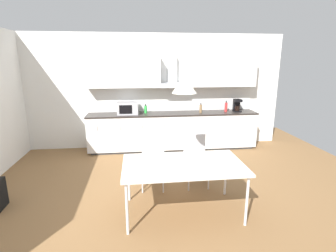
{
  "coord_description": "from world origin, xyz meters",
  "views": [
    {
      "loc": [
        -0.22,
        -3.72,
        2.12
      ],
      "look_at": [
        0.3,
        0.67,
        1.0
      ],
      "focal_mm": 28.0,
      "sensor_mm": 36.0,
      "label": 1
    }
  ],
  "objects_px": {
    "bottle_green": "(146,109)",
    "dining_table": "(183,166)",
    "pendant_lamp": "(184,85)",
    "bottle_brown": "(201,108)",
    "microwave": "(128,108)",
    "coffee_maker": "(237,105)",
    "bottle_red": "(226,107)",
    "chair_far_left": "(153,157)",
    "chair_far_right": "(195,155)"
  },
  "relations": [
    {
      "from": "bottle_red",
      "to": "bottle_green",
      "type": "height_order",
      "value": "bottle_red"
    },
    {
      "from": "pendant_lamp",
      "to": "chair_far_right",
      "type": "bearing_deg",
      "value": 66.66
    },
    {
      "from": "coffee_maker",
      "to": "chair_far_right",
      "type": "distance_m",
      "value": 2.48
    },
    {
      "from": "bottle_green",
      "to": "dining_table",
      "type": "relative_size",
      "value": 0.13
    },
    {
      "from": "bottle_green",
      "to": "chair_far_right",
      "type": "relative_size",
      "value": 0.25
    },
    {
      "from": "bottle_green",
      "to": "bottle_red",
      "type": "bearing_deg",
      "value": -0.99
    },
    {
      "from": "bottle_brown",
      "to": "chair_far_left",
      "type": "height_order",
      "value": "bottle_brown"
    },
    {
      "from": "bottle_red",
      "to": "bottle_brown",
      "type": "height_order",
      "value": "bottle_red"
    },
    {
      "from": "bottle_red",
      "to": "chair_far_right",
      "type": "bearing_deg",
      "value": -121.38
    },
    {
      "from": "bottle_green",
      "to": "pendant_lamp",
      "type": "distance_m",
      "value": 2.98
    },
    {
      "from": "microwave",
      "to": "bottle_green",
      "type": "distance_m",
      "value": 0.43
    },
    {
      "from": "chair_far_left",
      "to": "bottle_brown",
      "type": "bearing_deg",
      "value": 55.89
    },
    {
      "from": "bottle_green",
      "to": "pendant_lamp",
      "type": "xyz_separation_m",
      "value": [
        0.41,
        -2.83,
        0.83
      ]
    },
    {
      "from": "bottle_brown",
      "to": "microwave",
      "type": "bearing_deg",
      "value": 178.61
    },
    {
      "from": "pendant_lamp",
      "to": "coffee_maker",
      "type": "bearing_deg",
      "value": 56.83
    },
    {
      "from": "coffee_maker",
      "to": "bottle_red",
      "type": "distance_m",
      "value": 0.28
    },
    {
      "from": "bottle_red",
      "to": "chair_far_right",
      "type": "relative_size",
      "value": 0.3
    },
    {
      "from": "coffee_maker",
      "to": "bottle_brown",
      "type": "xyz_separation_m",
      "value": [
        -0.92,
        -0.07,
        -0.05
      ]
    },
    {
      "from": "bottle_red",
      "to": "chair_far_right",
      "type": "xyz_separation_m",
      "value": [
        -1.18,
        -1.94,
        -0.47
      ]
    },
    {
      "from": "coffee_maker",
      "to": "bottle_brown",
      "type": "relative_size",
      "value": 1.28
    },
    {
      "from": "bottle_red",
      "to": "chair_far_left",
      "type": "height_order",
      "value": "bottle_red"
    },
    {
      "from": "bottle_green",
      "to": "dining_table",
      "type": "distance_m",
      "value": 2.87
    },
    {
      "from": "coffee_maker",
      "to": "pendant_lamp",
      "type": "height_order",
      "value": "pendant_lamp"
    },
    {
      "from": "bottle_red",
      "to": "bottle_green",
      "type": "bearing_deg",
      "value": 179.01
    },
    {
      "from": "chair_far_left",
      "to": "bottle_red",
      "type": "bearing_deg",
      "value": 45.37
    },
    {
      "from": "bottle_brown",
      "to": "chair_far_left",
      "type": "distance_m",
      "value": 2.31
    },
    {
      "from": "bottle_red",
      "to": "pendant_lamp",
      "type": "distance_m",
      "value": 3.3
    },
    {
      "from": "chair_far_right",
      "to": "bottle_red",
      "type": "bearing_deg",
      "value": 58.62
    },
    {
      "from": "coffee_maker",
      "to": "chair_far_left",
      "type": "height_order",
      "value": "coffee_maker"
    },
    {
      "from": "microwave",
      "to": "chair_far_right",
      "type": "height_order",
      "value": "microwave"
    },
    {
      "from": "coffee_maker",
      "to": "chair_far_left",
      "type": "xyz_separation_m",
      "value": [
        -2.19,
        -1.94,
        -0.51
      ]
    },
    {
      "from": "bottle_green",
      "to": "chair_far_right",
      "type": "height_order",
      "value": "bottle_green"
    },
    {
      "from": "bottle_brown",
      "to": "dining_table",
      "type": "height_order",
      "value": "bottle_brown"
    },
    {
      "from": "bottle_brown",
      "to": "chair_far_right",
      "type": "bearing_deg",
      "value": -105.98
    },
    {
      "from": "microwave",
      "to": "bottle_red",
      "type": "height_order",
      "value": "microwave"
    },
    {
      "from": "microwave",
      "to": "pendant_lamp",
      "type": "height_order",
      "value": "pendant_lamp"
    },
    {
      "from": "bottle_red",
      "to": "pendant_lamp",
      "type": "bearing_deg",
      "value": -119.05
    },
    {
      "from": "microwave",
      "to": "pendant_lamp",
      "type": "distance_m",
      "value": 3.0
    },
    {
      "from": "bottle_brown",
      "to": "bottle_green",
      "type": "height_order",
      "value": "bottle_brown"
    },
    {
      "from": "microwave",
      "to": "dining_table",
      "type": "distance_m",
      "value": 2.91
    },
    {
      "from": "chair_far_left",
      "to": "pendant_lamp",
      "type": "relative_size",
      "value": 2.72
    },
    {
      "from": "microwave",
      "to": "chair_far_left",
      "type": "relative_size",
      "value": 0.55
    },
    {
      "from": "pendant_lamp",
      "to": "bottle_brown",
      "type": "bearing_deg",
      "value": 71.64
    },
    {
      "from": "microwave",
      "to": "pendant_lamp",
      "type": "relative_size",
      "value": 1.5
    },
    {
      "from": "dining_table",
      "to": "chair_far_left",
      "type": "height_order",
      "value": "chair_far_left"
    },
    {
      "from": "coffee_maker",
      "to": "bottle_red",
      "type": "xyz_separation_m",
      "value": [
        -0.28,
        -0.0,
        -0.04
      ]
    },
    {
      "from": "microwave",
      "to": "bottle_brown",
      "type": "height_order",
      "value": "microwave"
    },
    {
      "from": "bottle_green",
      "to": "bottle_brown",
      "type": "bearing_deg",
      "value": -4.44
    },
    {
      "from": "microwave",
      "to": "chair_far_right",
      "type": "xyz_separation_m",
      "value": [
        1.19,
        -1.92,
        -0.5
      ]
    },
    {
      "from": "coffee_maker",
      "to": "pendant_lamp",
      "type": "xyz_separation_m",
      "value": [
        -1.83,
        -2.8,
        0.78
      ]
    }
  ]
}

